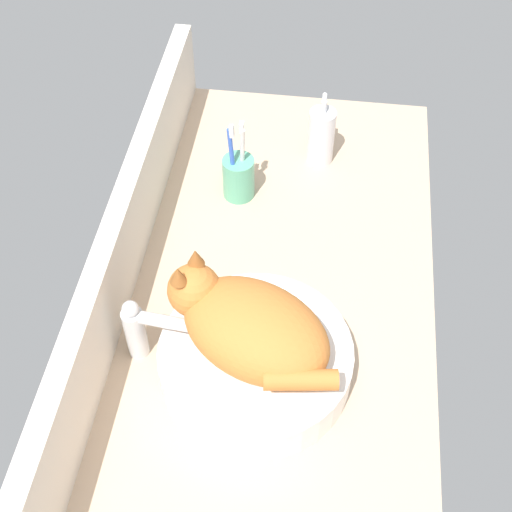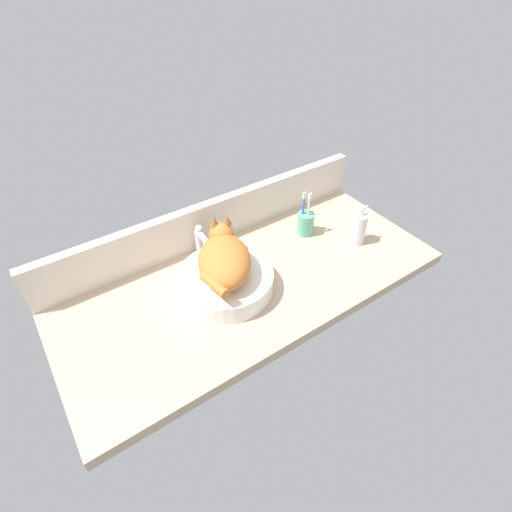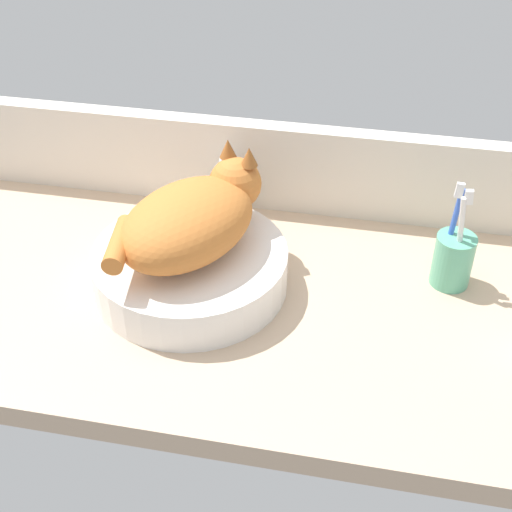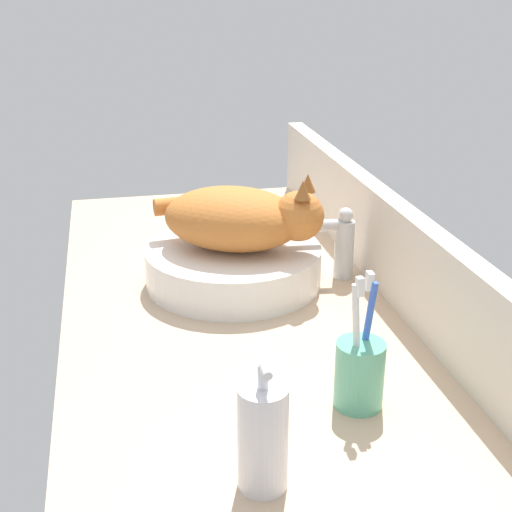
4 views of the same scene
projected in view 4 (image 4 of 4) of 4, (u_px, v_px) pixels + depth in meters
ground_plane at (238, 316)px, 122.63cm from camera, size 133.52×58.58×4.00cm
backsplash_panel at (392, 247)px, 123.94cm from camera, size 133.52×3.60×17.01cm
sink_basin at (234, 265)px, 129.48cm from camera, size 31.86×31.86×6.96cm
cat at (240, 218)px, 125.75cm from camera, size 26.43×29.99×14.00cm
faucet at (338, 241)px, 130.37cm from camera, size 3.68×11.86×13.60cm
soap_dispenser at (263, 437)px, 77.39cm from camera, size 5.59×5.59×15.97cm
toothbrush_cup at (360, 371)px, 92.62cm from camera, size 6.49×6.49×18.67cm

